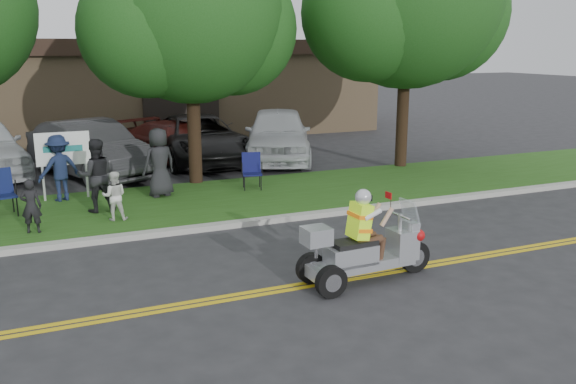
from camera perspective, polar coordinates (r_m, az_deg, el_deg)
name	(u,v)px	position (r m, az deg, el deg)	size (l,w,h in m)	color
ground	(278,277)	(10.27, -0.90, -7.98)	(120.00, 120.00, 0.00)	#28282B
centerline_near	(292,289)	(9.77, 0.40, -9.09)	(60.00, 0.10, 0.01)	gold
centerline_far	(288,286)	(9.91, 0.03, -8.77)	(60.00, 0.10, 0.01)	gold
curb	(224,225)	(12.97, -6.03, -3.13)	(60.00, 0.25, 0.12)	#A8A89E
grass_verge	(197,202)	(14.97, -8.48, -0.95)	(60.00, 4.00, 0.10)	#254E14
commercial_building	(160,85)	(28.43, -11.92, 9.74)	(18.00, 8.20, 4.00)	#9E7F5B
tree_mid	(192,19)	(16.62, -8.98, 15.70)	(5.88, 4.80, 7.05)	#332114
tree_right	(409,1)	(19.17, 11.22, 17.09)	(6.86, 5.60, 8.07)	#332114
business_sign	(63,152)	(15.66, -20.30, 3.49)	(1.25, 0.06, 1.75)	silver
trike_scooter	(363,250)	(9.96, 7.06, -5.42)	(2.39, 0.81, 1.57)	black
lawn_chair_a	(1,189)	(14.83, -25.27, 0.23)	(0.64, 0.66, 1.03)	black
lawn_chair_b	(252,168)	(15.98, -3.42, 2.22)	(0.61, 0.62, 0.93)	black
spectator_adult_mid	(96,176)	(14.29, -17.52, 1.48)	(0.80, 0.63, 1.65)	black
spectator_chair_a	(59,168)	(15.61, -20.63, 2.11)	(1.03, 0.59, 1.60)	#182344
spectator_chair_b	(159,162)	(15.36, -11.96, 2.73)	(0.83, 0.54, 1.71)	black
child_left	(31,206)	(13.16, -22.90, -1.22)	(0.40, 0.26, 1.10)	black
child_right	(114,196)	(13.53, -15.94, -0.35)	(0.52, 0.40, 1.06)	silver
parked_car_left	(91,149)	(18.71, -17.98, 3.83)	(1.73, 4.96, 1.64)	#2E2E30
parked_car_mid	(199,139)	(20.31, -8.37, 4.94)	(2.55, 5.54, 1.54)	black
parked_car_right	(177,143)	(20.31, -10.38, 4.56)	(1.86, 4.58, 1.33)	#44140F
parked_car_far_right	(278,134)	(20.35, -0.97, 5.43)	(2.09, 5.20, 1.77)	#B9BCC1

